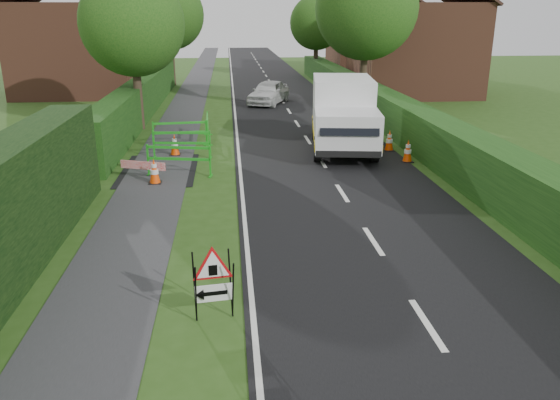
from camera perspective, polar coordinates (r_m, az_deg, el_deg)
ground at (r=8.22m, az=0.25°, el=-17.46°), size 120.00×120.00×0.00m
road_surface at (r=41.99m, az=-1.03°, el=12.19°), size 6.00×90.00×0.02m
footpath at (r=41.94m, az=-8.71°, el=11.98°), size 2.00×90.00×0.02m
hedge_west_far at (r=29.33m, az=-13.96°, el=8.74°), size 1.00×24.00×1.80m
hedge_east at (r=24.19m, az=12.06°, el=6.82°), size 1.20×50.00×1.50m
house_west at (r=37.82m, az=-20.34°, el=14.74°), size 7.50×7.40×7.88m
house_east_a at (r=36.55m, az=13.74°, el=15.24°), size 7.50×7.40×7.88m
house_east_b at (r=50.25m, az=9.64°, el=16.35°), size 7.50×7.40×7.88m
tree_nw at (r=24.91m, az=-15.17°, el=17.35°), size 4.40×4.40×6.70m
tree_ne at (r=29.45m, az=9.02°, el=19.23°), size 5.20×5.20×7.79m
tree_fw at (r=40.78m, az=-11.50°, el=18.44°), size 4.80×4.80×7.24m
tree_fe at (r=45.15m, az=3.83°, el=17.99°), size 4.20×4.20×6.33m
triangle_sign at (r=9.07m, az=-7.23°, el=-8.10°), size 0.86×0.86×1.12m
works_van at (r=20.82m, az=6.63°, el=9.04°), size 2.94×5.89×2.57m
traffic_cone_0 at (r=19.42m, az=13.21°, el=5.02°), size 0.38×0.38×0.79m
traffic_cone_1 at (r=20.91m, az=11.35°, el=6.12°), size 0.38×0.38×0.79m
traffic_cone_2 at (r=23.02m, az=7.85°, el=7.46°), size 0.38×0.38×0.79m
traffic_cone_3 at (r=16.85m, az=-13.00°, el=2.96°), size 0.38×0.38×0.79m
traffic_cone_4 at (r=20.18m, az=-10.95°, el=5.69°), size 0.38×0.38×0.79m
ped_barrier_0 at (r=17.48m, az=-10.55°, el=4.49°), size 2.09×0.73×1.00m
ped_barrier_1 at (r=19.66m, az=-10.24°, el=6.10°), size 2.09×0.57×1.00m
ped_barrier_2 at (r=21.48m, az=-10.42°, el=7.16°), size 2.08×0.52×1.00m
ped_barrier_3 at (r=22.45m, az=-7.59°, el=7.81°), size 0.41×2.07×1.00m
redwhite_plank at (r=17.49m, az=-14.03°, el=2.11°), size 1.43×0.54×0.25m
hatchback_car at (r=31.61m, az=-1.20°, el=11.20°), size 2.93×4.20×1.33m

